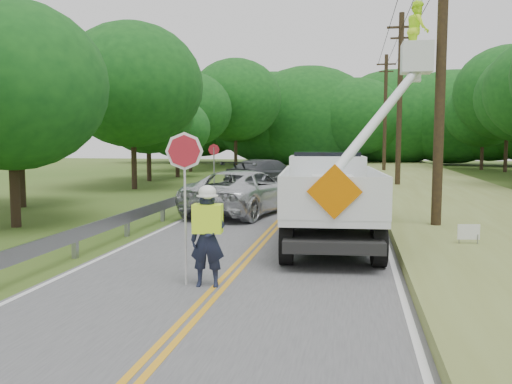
# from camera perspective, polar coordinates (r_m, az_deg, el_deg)

# --- Properties ---
(ground) EXTENTS (140.00, 140.00, 0.00)m
(ground) POSITION_cam_1_polar(r_m,az_deg,el_deg) (8.60, -7.56, -13.92)
(ground) COLOR #305316
(ground) RESTS_ON ground
(road) EXTENTS (7.20, 96.00, 0.03)m
(road) POSITION_cam_1_polar(r_m,az_deg,el_deg) (22.03, 3.81, -1.86)
(road) COLOR #4D4E50
(road) RESTS_ON ground
(guardrail) EXTENTS (0.18, 48.00, 0.77)m
(guardrail) POSITION_cam_1_polar(r_m,az_deg,el_deg) (23.65, -5.63, -0.04)
(guardrail) COLOR gray
(guardrail) RESTS_ON ground
(utility_poles) EXTENTS (1.60, 43.30, 10.00)m
(utility_poles) POSITION_cam_1_polar(r_m,az_deg,el_deg) (24.95, 16.43, 10.90)
(utility_poles) COLOR black
(utility_poles) RESTS_ON ground
(tall_grass_verge) EXTENTS (7.00, 96.00, 0.30)m
(tall_grass_verge) POSITION_cam_1_polar(r_m,az_deg,el_deg) (22.33, 22.23, -1.80)
(tall_grass_verge) COLOR olive
(tall_grass_verge) RESTS_ON ground
(treeline_left) EXTENTS (11.22, 57.53, 11.02)m
(treeline_left) POSITION_cam_1_polar(r_m,az_deg,el_deg) (41.16, -8.00, 9.65)
(treeline_left) COLOR #332319
(treeline_left) RESTS_ON ground
(treeline_horizon) EXTENTS (55.56, 14.62, 12.18)m
(treeline_horizon) POSITION_cam_1_polar(r_m,az_deg,el_deg) (64.06, 10.40, 7.87)
(treeline_horizon) COLOR #134416
(treeline_horizon) RESTS_ON ground
(flagger) EXTENTS (1.14, 0.50, 3.00)m
(flagger) POSITION_cam_1_polar(r_m,az_deg,el_deg) (10.37, -5.27, -4.31)
(flagger) COLOR #191E33
(flagger) RESTS_ON road
(bucket_truck) EXTENTS (4.31, 7.26, 6.91)m
(bucket_truck) POSITION_cam_1_polar(r_m,az_deg,el_deg) (15.77, 8.44, 0.84)
(bucket_truck) COLOR black
(bucket_truck) RESTS_ON road
(suv_silver) EXTENTS (4.16, 6.59, 1.70)m
(suv_silver) POSITION_cam_1_polar(r_m,az_deg,el_deg) (20.60, -1.26, 0.04)
(suv_silver) COLOR silver
(suv_silver) RESTS_ON road
(suv_darkgrey) EXTENTS (4.61, 6.56, 1.76)m
(suv_darkgrey) POSITION_cam_1_polar(r_m,az_deg,el_deg) (30.49, 1.13, 1.91)
(suv_darkgrey) COLOR #3A3D41
(suv_darkgrey) RESTS_ON road
(stop_sign_permanent) EXTENTS (0.55, 0.17, 2.67)m
(stop_sign_permanent) POSITION_cam_1_polar(r_m,az_deg,el_deg) (26.70, -4.53, 3.26)
(stop_sign_permanent) COLOR gray
(stop_sign_permanent) RESTS_ON ground
(yard_sign) EXTENTS (0.54, 0.10, 0.79)m
(yard_sign) POSITION_cam_1_polar(r_m,az_deg,el_deg) (14.22, 21.82, -4.11)
(yard_sign) COLOR white
(yard_sign) RESTS_ON ground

